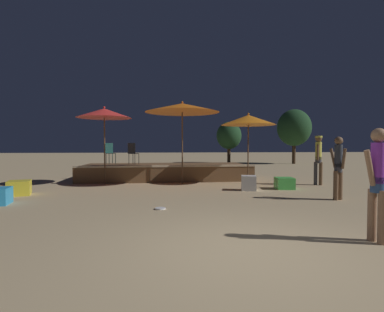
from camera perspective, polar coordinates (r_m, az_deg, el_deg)
The scene contains 17 objects.
ground_plane at distance 4.56m, azimuth 11.40°, elevation -17.27°, with size 120.00×120.00×0.00m, color tan.
wooden_deck at distance 13.66m, azimuth -5.02°, elevation -2.98°, with size 7.31×3.18×0.71m.
patio_umbrella_0 at distance 12.08m, azimuth -16.37°, elevation 7.81°, with size 2.08×2.08×3.01m.
patio_umbrella_1 at distance 12.09m, azimuth 10.68°, elevation 6.74°, with size 2.16×2.16×2.79m.
patio_umbrella_2 at distance 11.78m, azimuth -1.87°, elevation 9.13°, with size 2.90×2.90×3.22m.
cube_seat_0 at distance 10.49m, azimuth -30.04°, elevation -5.28°, with size 0.76×0.76×0.44m.
cube_seat_1 at distance 12.80m, azimuth -11.72°, elevation -3.92°, with size 0.58×0.58×0.38m.
cube_seat_2 at distance 10.87m, azimuth 17.20°, elevation -4.97°, with size 0.66×0.66×0.39m.
cube_seat_3 at distance 10.25m, azimuth 10.73°, elevation -5.07°, with size 0.58×0.58×0.49m.
person_0 at distance 9.17m, azimuth 26.09°, elevation -1.63°, with size 0.29×0.53×1.75m.
person_1 at distance 12.33m, azimuth 22.94°, elevation -0.06°, with size 0.36×0.45×1.88m.
person_2 at distance 5.43m, azimuth 31.89°, elevation -3.90°, with size 0.56×0.30×1.77m.
bistro_chair_0 at distance 12.89m, azimuth -11.24°, elevation 0.87°, with size 0.46×0.47×0.90m.
bistro_chair_1 at distance 13.60m, azimuth -15.38°, elevation 0.90°, with size 0.47×0.47×0.90m.
frisbee_disc at distance 7.19m, azimuth -6.05°, elevation -9.91°, with size 0.25×0.25×0.03m.
background_tree_0 at distance 25.98m, azimuth 7.05°, elevation 3.85°, with size 2.13×2.13×3.54m.
background_tree_1 at distance 26.01m, azimuth 18.87°, elevation 5.10°, with size 2.73×2.73×4.47m.
Camera 1 is at (-1.34, -4.09, 1.50)m, focal length 28.00 mm.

